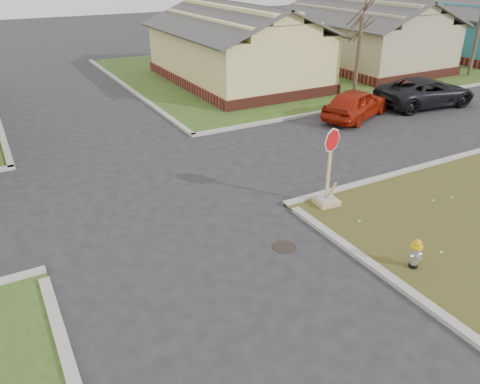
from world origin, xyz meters
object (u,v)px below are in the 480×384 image
stop_sign (327,188)px  fire_hydrant (416,252)px  red_sedan (356,104)px  dark_pickup (426,92)px

stop_sign → fire_hydrant: bearing=-87.6°
fire_hydrant → stop_sign: (0.23, 3.70, 0.09)m
stop_sign → red_sedan: size_ratio=0.58×
stop_sign → red_sedan: 9.25m
fire_hydrant → red_sedan: 12.22m
fire_hydrant → dark_pickup: dark_pickup is taller
fire_hydrant → stop_sign: stop_sign is taller
stop_sign → red_sedan: (6.73, 6.35, 0.14)m
stop_sign → dark_pickup: stop_sign is taller
red_sedan → dark_pickup: bearing=-113.2°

